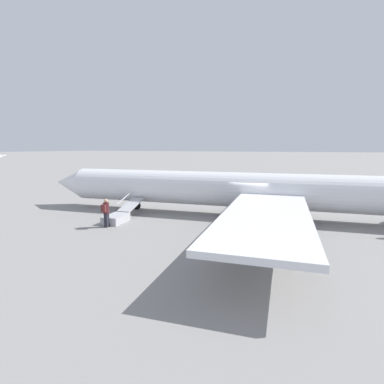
# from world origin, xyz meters

# --- Properties ---
(ground_plane) EXTENTS (600.00, 600.00, 0.00)m
(ground_plane) POSITION_xyz_m (0.00, 0.00, 0.00)
(ground_plane) COLOR gray
(airplane_main) EXTENTS (32.92, 25.45, 6.32)m
(airplane_main) POSITION_xyz_m (-0.93, -0.11, 1.88)
(airplane_main) COLOR silver
(airplane_main) RESTS_ON ground
(boarding_stairs) EXTENTS (1.51, 4.11, 1.61)m
(boarding_stairs) POSITION_xyz_m (7.61, 4.71, 0.36)
(boarding_stairs) COLOR #B2B2B7
(boarding_stairs) RESTS_ON ground
(passenger) EXTENTS (0.36, 0.55, 1.74)m
(passenger) POSITION_xyz_m (7.35, 6.26, 1.00)
(passenger) COLOR #23232D
(passenger) RESTS_ON ground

